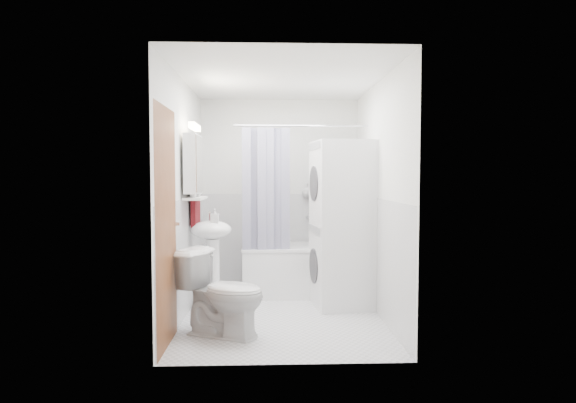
{
  "coord_description": "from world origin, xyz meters",
  "views": [
    {
      "loc": [
        -0.12,
        -4.87,
        1.42
      ],
      "look_at": [
        0.07,
        0.15,
        1.16
      ],
      "focal_mm": 30.0,
      "sensor_mm": 36.0,
      "label": 1
    }
  ],
  "objects_px": {
    "toilet": "(223,294)",
    "bathtub": "(307,267)",
    "washer_dryer": "(343,224)",
    "sink": "(212,243)"
  },
  "relations": [
    {
      "from": "sink",
      "to": "toilet",
      "type": "height_order",
      "value": "sink"
    },
    {
      "from": "washer_dryer",
      "to": "toilet",
      "type": "height_order",
      "value": "washer_dryer"
    },
    {
      "from": "bathtub",
      "to": "sink",
      "type": "height_order",
      "value": "sink"
    },
    {
      "from": "toilet",
      "to": "sink",
      "type": "bearing_deg",
      "value": 36.25
    },
    {
      "from": "sink",
      "to": "washer_dryer",
      "type": "xyz_separation_m",
      "value": [
        1.43,
        0.04,
        0.2
      ]
    },
    {
      "from": "sink",
      "to": "washer_dryer",
      "type": "bearing_deg",
      "value": 1.46
    },
    {
      "from": "washer_dryer",
      "to": "sink",
      "type": "bearing_deg",
      "value": 174.15
    },
    {
      "from": "sink",
      "to": "toilet",
      "type": "relative_size",
      "value": 1.35
    },
    {
      "from": "toilet",
      "to": "bathtub",
      "type": "bearing_deg",
      "value": -6.25
    },
    {
      "from": "bathtub",
      "to": "washer_dryer",
      "type": "bearing_deg",
      "value": -58.04
    }
  ]
}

